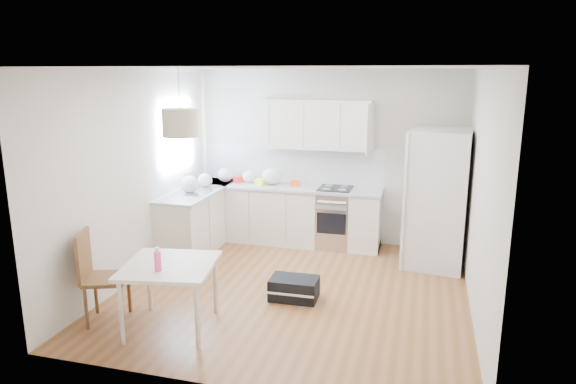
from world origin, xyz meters
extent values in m
plane|color=brown|center=(0.00, 0.00, 0.00)|extent=(4.20, 4.20, 0.00)
plane|color=white|center=(0.00, 0.00, 2.70)|extent=(4.20, 4.20, 0.00)
plane|color=beige|center=(0.00, 2.10, 1.35)|extent=(4.20, 0.00, 4.20)
plane|color=beige|center=(-2.10, 0.00, 1.35)|extent=(0.00, 4.20, 4.20)
plane|color=beige|center=(2.10, 0.00, 1.35)|extent=(0.00, 4.20, 4.20)
cube|color=#BFE0F9|center=(-2.09, 1.15, 1.75)|extent=(0.02, 1.00, 1.00)
cube|color=silver|center=(-0.60, 1.80, 0.44)|extent=(3.00, 0.60, 0.88)
cube|color=silver|center=(-1.80, 1.20, 0.44)|extent=(0.60, 1.80, 0.88)
cube|color=#ADB0B2|center=(-0.60, 1.80, 0.90)|extent=(3.02, 0.64, 0.04)
cube|color=#ADB0B2|center=(-1.80, 1.20, 0.90)|extent=(0.64, 1.82, 0.04)
cube|color=white|center=(-0.60, 2.09, 1.21)|extent=(3.00, 0.01, 0.58)
cube|color=white|center=(-2.09, 1.20, 1.21)|extent=(0.01, 1.80, 0.58)
cube|color=silver|center=(-0.15, 1.94, 1.88)|extent=(1.70, 0.32, 0.75)
cube|color=beige|center=(-1.00, -1.25, 0.70)|extent=(1.06, 1.06, 0.04)
cylinder|color=silver|center=(-1.31, -1.70, 0.34)|extent=(0.05, 0.05, 0.68)
cylinder|color=silver|center=(-0.55, -1.56, 0.34)|extent=(0.05, 0.05, 0.68)
cylinder|color=silver|center=(-1.44, -0.94, 0.34)|extent=(0.05, 0.05, 0.68)
cylinder|color=silver|center=(-0.69, -0.81, 0.34)|extent=(0.05, 0.05, 0.68)
cylinder|color=#F54479|center=(-1.02, -1.45, 0.84)|extent=(0.07, 0.07, 0.24)
cube|color=black|center=(0.07, -0.22, 0.13)|extent=(0.57, 0.38, 0.26)
cylinder|color=beige|center=(-0.81, -1.22, 2.18)|extent=(0.39, 0.39, 0.27)
ellipsoid|color=silver|center=(-1.61, 1.83, 1.03)|extent=(0.25, 0.21, 0.23)
ellipsoid|color=silver|center=(-1.21, 1.86, 1.02)|extent=(0.22, 0.19, 0.20)
ellipsoid|color=silver|center=(-0.82, 1.82, 1.06)|extent=(0.31, 0.26, 0.28)
ellipsoid|color=silver|center=(-1.78, 1.42, 1.02)|extent=(0.23, 0.19, 0.21)
ellipsoid|color=silver|center=(-1.83, 0.99, 1.04)|extent=(0.27, 0.23, 0.25)
cube|color=#E14914|center=(-0.43, 1.80, 0.97)|extent=(0.15, 0.11, 0.10)
cube|color=#FAFD28|center=(-0.99, 1.75, 0.97)|extent=(0.17, 0.14, 0.10)
cube|color=red|center=(-1.38, 1.83, 0.97)|extent=(0.17, 0.17, 0.10)
camera|label=1|loc=(1.50, -5.75, 2.66)|focal=32.00mm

